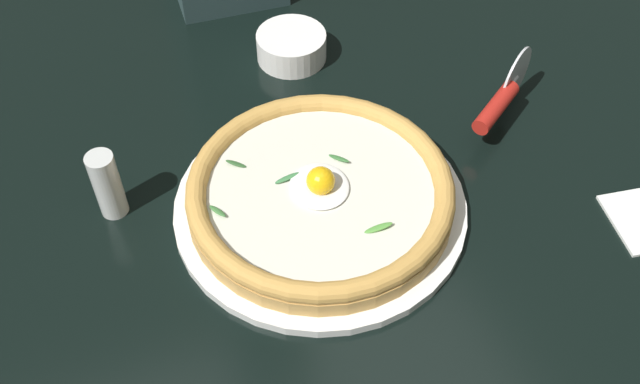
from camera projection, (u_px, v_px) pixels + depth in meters
ground_plane at (308, 193)px, 0.90m from camera, size 2.40×2.40×0.03m
pizza_plate at (320, 206)px, 0.86m from camera, size 0.34×0.34×0.01m
pizza at (320, 192)px, 0.84m from camera, size 0.31×0.31×0.06m
side_bowl at (291, 46)px, 1.04m from camera, size 0.10×0.10×0.04m
pizza_cutter at (501, 95)px, 0.94m from camera, size 0.10×0.13×0.08m
pepper_shaker at (107, 185)px, 0.83m from camera, size 0.03×0.03×0.09m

